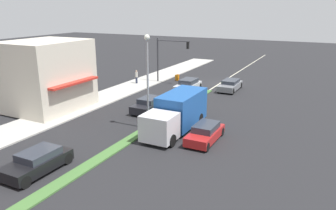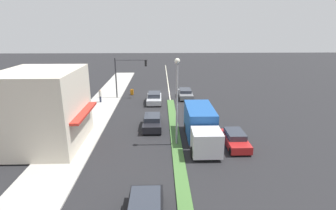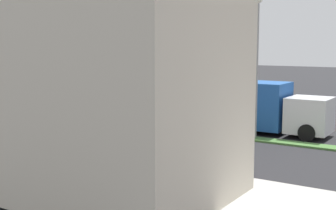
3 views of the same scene
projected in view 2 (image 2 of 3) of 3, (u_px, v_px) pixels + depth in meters
The scene contains 13 objects.
ground_plane at pixel (176, 145), 22.76m from camera, with size 160.00×160.00×0.00m, color #232326.
sidewalk_right at pixel (70, 148), 22.01m from camera, with size 4.00×73.00×0.12m, color #B2AFA8.
lane_marking_center at pixel (169, 93), 39.98m from camera, with size 0.16×60.00×0.01m, color beige.
building_corner_store at pixel (44, 108), 21.79m from camera, with size 6.66×7.16×6.39m.
traffic_signal_main at pixel (126, 71), 36.25m from camera, with size 4.59×0.34×5.60m.
street_lamp at pixel (177, 91), 21.39m from camera, with size 0.44×0.44×7.37m.
pedestrian at pixel (100, 96), 34.78m from camera, with size 0.34×0.34×1.67m.
warning_aframe_sign at pixel (132, 92), 39.01m from camera, with size 0.45×0.53×0.84m.
delivery_truck at pixel (201, 125), 23.13m from camera, with size 2.44×7.50×2.87m.
sedan_silver at pixel (154, 98), 34.99m from camera, with size 1.90×4.29×1.35m.
suv_grey at pixel (185, 94), 37.35m from camera, with size 1.87×4.38×1.24m.
sedan_dark at pixel (152, 122), 26.22m from camera, with size 1.82×3.96×1.34m.
hatchback_red at pixel (235, 139), 22.37m from camera, with size 1.73×4.08×1.27m.
Camera 2 is at (1.34, 38.75, 9.91)m, focal length 28.00 mm.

